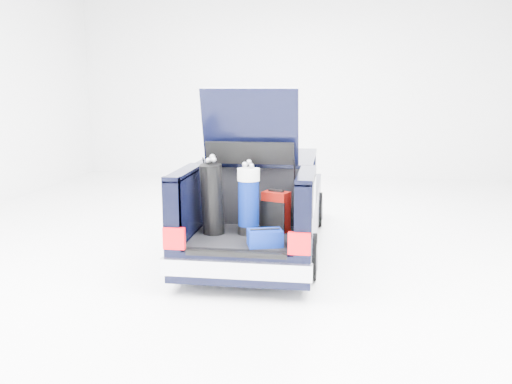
% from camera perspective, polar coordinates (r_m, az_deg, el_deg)
% --- Properties ---
extents(ground, '(14.00, 14.00, 0.00)m').
position_cam_1_polar(ground, '(8.56, 0.48, -5.82)').
color(ground, white).
rests_on(ground, ground).
extents(car, '(1.87, 4.65, 2.47)m').
position_cam_1_polar(car, '(8.50, 0.59, -1.27)').
color(car, black).
rests_on(car, ground).
extents(red_suitcase, '(0.39, 0.33, 0.56)m').
position_cam_1_polar(red_suitcase, '(7.15, 2.12, -2.08)').
color(red_suitcase, '#660903').
rests_on(red_suitcase, car).
extents(black_golf_bag, '(0.38, 0.42, 1.03)m').
position_cam_1_polar(black_golf_bag, '(6.98, -4.63, -0.73)').
color(black_golf_bag, black).
rests_on(black_golf_bag, car).
extents(blue_golf_bag, '(0.35, 0.35, 0.97)m').
position_cam_1_polar(blue_golf_bag, '(6.98, -0.78, -0.91)').
color(blue_golf_bag, black).
rests_on(blue_golf_bag, car).
extents(blue_duffel, '(0.47, 0.37, 0.22)m').
position_cam_1_polar(blue_duffel, '(6.52, 0.95, -4.84)').
color(blue_duffel, '#041562').
rests_on(blue_duffel, car).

